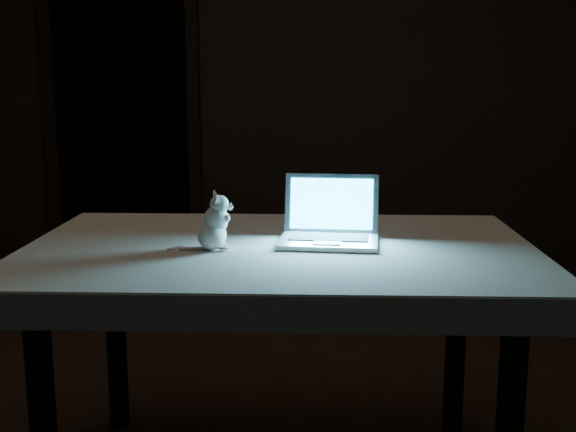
# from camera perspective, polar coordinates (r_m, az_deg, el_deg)

# --- Properties ---
(floor) EXTENTS (5.00, 5.00, 0.00)m
(floor) POSITION_cam_1_polar(r_m,az_deg,el_deg) (2.63, -3.71, -15.97)
(floor) COLOR black
(floor) RESTS_ON ground
(back_wall) EXTENTS (4.50, 0.04, 2.60)m
(back_wall) POSITION_cam_1_polar(r_m,az_deg,el_deg) (4.84, -0.22, 12.14)
(back_wall) COLOR black
(back_wall) RESTS_ON ground
(doorway) EXTENTS (1.06, 0.36, 2.13)m
(doorway) POSITION_cam_1_polar(r_m,az_deg,el_deg) (5.03, -12.98, 9.14)
(doorway) COLOR black
(doorway) RESTS_ON back_wall
(table) EXTENTS (1.36, 0.89, 0.72)m
(table) POSITION_cam_1_polar(r_m,az_deg,el_deg) (2.14, -0.65, -11.88)
(table) COLOR black
(table) RESTS_ON floor
(tablecloth) EXTENTS (1.47, 1.01, 0.08)m
(tablecloth) POSITION_cam_1_polar(r_m,az_deg,el_deg) (2.00, -2.64, -3.77)
(tablecloth) COLOR beige
(tablecloth) RESTS_ON table
(laptop) EXTENTS (0.29, 0.26, 0.19)m
(laptop) POSITION_cam_1_polar(r_m,az_deg,el_deg) (2.02, 3.24, 0.35)
(laptop) COLOR #B3B3B7
(laptop) RESTS_ON tablecloth
(plush_mouse) EXTENTS (0.15, 0.15, 0.16)m
(plush_mouse) POSITION_cam_1_polar(r_m,az_deg,el_deg) (1.97, -6.04, -0.40)
(plush_mouse) COLOR white
(plush_mouse) RESTS_ON tablecloth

